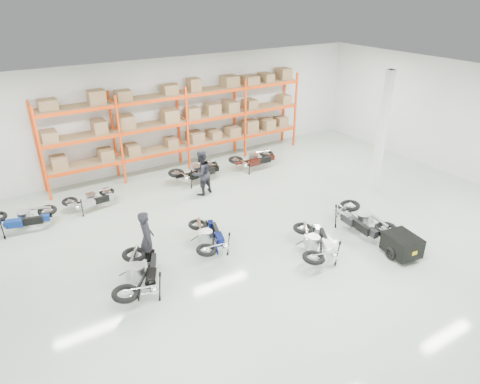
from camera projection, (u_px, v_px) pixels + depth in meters
room at (274, 166)px, 12.71m from camera, size 18.00×18.00×18.00m
pallet_rack at (182, 115)px, 17.64m from camera, size 11.28×0.98×3.62m
structural_column at (382, 133)px, 15.55m from camera, size 0.25×0.25×4.50m
moto_blue_centre at (209, 233)px, 12.55m from camera, size 1.33×1.91×1.13m
moto_silver_left at (316, 239)px, 12.19m from camera, size 1.69×2.05×1.19m
moto_black_far_left at (139, 269)px, 10.86m from camera, size 1.74×2.19×1.27m
moto_touring_right at (361, 215)px, 13.37m from camera, size 1.15×2.05×1.28m
trailer at (402, 245)px, 12.23m from camera, size 0.90×1.66×0.68m
moto_back_a at (21, 214)px, 13.54m from camera, size 1.95×1.30×1.15m
moto_back_b at (90, 196)px, 14.84m from camera, size 1.62×0.89×1.01m
moto_back_c at (196, 168)px, 16.88m from camera, size 1.92×1.04×1.21m
moto_back_d at (254, 156)px, 18.07m from camera, size 1.86×0.99×1.18m
person_left at (147, 239)px, 11.69m from camera, size 0.52×0.68×1.67m
person_back at (201, 173)px, 15.74m from camera, size 0.97×0.84×1.69m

